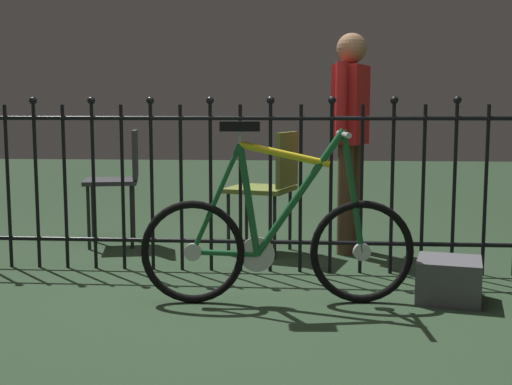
{
  "coord_description": "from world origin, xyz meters",
  "views": [
    {
      "loc": [
        0.38,
        -3.27,
        0.98
      ],
      "look_at": [
        0.12,
        0.21,
        0.55
      ],
      "focal_mm": 46.32,
      "sensor_mm": 36.0,
      "label": 1
    }
  ],
  "objects_px": {
    "bicycle": "(277,239)",
    "display_crate": "(449,280)",
    "chair_olive": "(271,180)",
    "person_visitor": "(350,125)",
    "chair_charcoal": "(121,174)"
  },
  "relations": [
    {
      "from": "bicycle",
      "to": "person_visitor",
      "type": "bearing_deg",
      "value": 70.62
    },
    {
      "from": "chair_charcoal",
      "to": "display_crate",
      "type": "bearing_deg",
      "value": -31.86
    },
    {
      "from": "chair_olive",
      "to": "chair_charcoal",
      "type": "xyz_separation_m",
      "value": [
        -1.11,
        0.22,
        0.01
      ]
    },
    {
      "from": "chair_olive",
      "to": "person_visitor",
      "type": "distance_m",
      "value": 0.66
    },
    {
      "from": "chair_olive",
      "to": "person_visitor",
      "type": "xyz_separation_m",
      "value": [
        0.54,
        0.08,
        0.38
      ]
    },
    {
      "from": "bicycle",
      "to": "display_crate",
      "type": "xyz_separation_m",
      "value": [
        0.89,
        0.11,
        -0.22
      ]
    },
    {
      "from": "chair_olive",
      "to": "chair_charcoal",
      "type": "height_order",
      "value": "chair_charcoal"
    },
    {
      "from": "chair_charcoal",
      "to": "person_visitor",
      "type": "height_order",
      "value": "person_visitor"
    },
    {
      "from": "display_crate",
      "to": "person_visitor",
      "type": "bearing_deg",
      "value": 110.85
    },
    {
      "from": "display_crate",
      "to": "chair_charcoal",
      "type": "bearing_deg",
      "value": 148.14
    },
    {
      "from": "person_visitor",
      "to": "display_crate",
      "type": "xyz_separation_m",
      "value": [
        0.44,
        -1.16,
        -0.78
      ]
    },
    {
      "from": "chair_charcoal",
      "to": "bicycle",
      "type": "bearing_deg",
      "value": -49.47
    },
    {
      "from": "chair_olive",
      "to": "person_visitor",
      "type": "bearing_deg",
      "value": 8.38
    },
    {
      "from": "bicycle",
      "to": "chair_olive",
      "type": "bearing_deg",
      "value": 94.43
    },
    {
      "from": "chair_olive",
      "to": "display_crate",
      "type": "bearing_deg",
      "value": -47.84
    }
  ]
}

